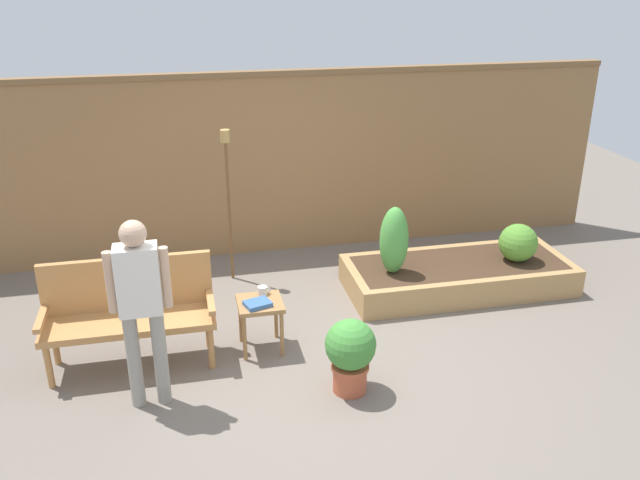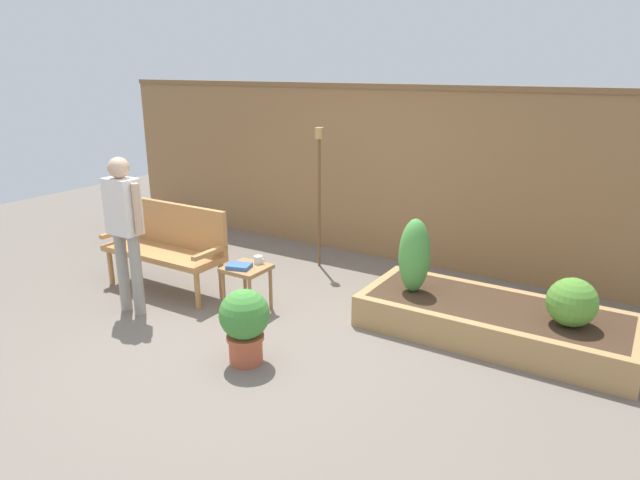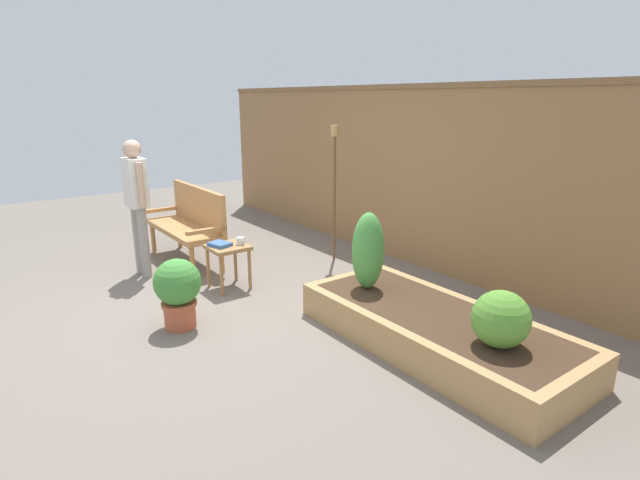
{
  "view_description": "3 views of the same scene",
  "coord_description": "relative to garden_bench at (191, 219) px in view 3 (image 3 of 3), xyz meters",
  "views": [
    {
      "loc": [
        -0.98,
        -4.87,
        3.24
      ],
      "look_at": [
        0.2,
        0.47,
        0.96
      ],
      "focal_mm": 37.2,
      "sensor_mm": 36.0,
      "label": 1
    },
    {
      "loc": [
        2.97,
        -3.68,
        2.37
      ],
      "look_at": [
        0.07,
        0.99,
        0.65
      ],
      "focal_mm": 31.53,
      "sensor_mm": 36.0,
      "label": 2
    },
    {
      "loc": [
        4.31,
        -1.9,
        1.99
      ],
      "look_at": [
        0.51,
        0.91,
        0.65
      ],
      "focal_mm": 28.01,
      "sensor_mm": 36.0,
      "label": 3
    }
  ],
  "objects": [
    {
      "name": "shrub_far_corner",
      "position": [
        3.99,
        0.63,
        -0.04
      ],
      "size": [
        0.41,
        0.41,
        0.41
      ],
      "color": "brown",
      "rests_on": "raised_planter_bed"
    },
    {
      "name": "cup_on_table",
      "position": [
        1.17,
        0.08,
        -0.03
      ],
      "size": [
        0.12,
        0.09,
        0.08
      ],
      "color": "silver",
      "rests_on": "side_table"
    },
    {
      "name": "person_by_bench",
      "position": [
        0.15,
        -0.67,
        0.39
      ],
      "size": [
        0.47,
        0.2,
        1.56
      ],
      "color": "gray",
      "rests_on": "ground_plane"
    },
    {
      "name": "tiki_torch",
      "position": [
        1.01,
        1.48,
        0.61
      ],
      "size": [
        0.1,
        0.1,
        1.68
      ],
      "color": "brown",
      "rests_on": "ground_plane"
    },
    {
      "name": "book_on_table",
      "position": [
        1.09,
        -0.13,
        -0.04
      ],
      "size": [
        0.26,
        0.23,
        0.04
      ],
      "primitive_type": "cube",
      "rotation": [
        0.0,
        0.0,
        0.3
      ],
      "color": "#38609E",
      "rests_on": "side_table"
    },
    {
      "name": "shrub_near_bench",
      "position": [
        2.59,
        0.63,
        0.11
      ],
      "size": [
        0.29,
        0.29,
        0.72
      ],
      "color": "brown",
      "rests_on": "raised_planter_bed"
    },
    {
      "name": "garden_bench",
      "position": [
        0.0,
        0.0,
        0.0
      ],
      "size": [
        1.44,
        0.48,
        0.94
      ],
      "color": "#B77F47",
      "rests_on": "ground_plane"
    },
    {
      "name": "side_table",
      "position": [
        1.12,
        -0.05,
        -0.15
      ],
      "size": [
        0.4,
        0.4,
        0.48
      ],
      "color": "#9E7042",
      "rests_on": "ground_plane"
    },
    {
      "name": "raised_planter_bed",
      "position": [
        3.36,
        0.7,
        -0.39
      ],
      "size": [
        2.4,
        1.0,
        0.3
      ],
      "color": "#AD8451",
      "rests_on": "ground_plane"
    },
    {
      "name": "potted_boxwood",
      "position": [
        1.74,
        -0.85,
        -0.18
      ],
      "size": [
        0.42,
        0.42,
        0.64
      ],
      "color": "#B75638",
      "rests_on": "ground_plane"
    },
    {
      "name": "ground_plane",
      "position": [
        1.5,
        -0.39,
        -0.54
      ],
      "size": [
        14.0,
        14.0,
        0.0
      ],
      "primitive_type": "plane",
      "color": "#70665B"
    },
    {
      "name": "fence_back",
      "position": [
        1.5,
        2.21,
        0.55
      ],
      "size": [
        8.4,
        0.14,
        2.16
      ],
      "color": "olive",
      "rests_on": "ground_plane"
    }
  ]
}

